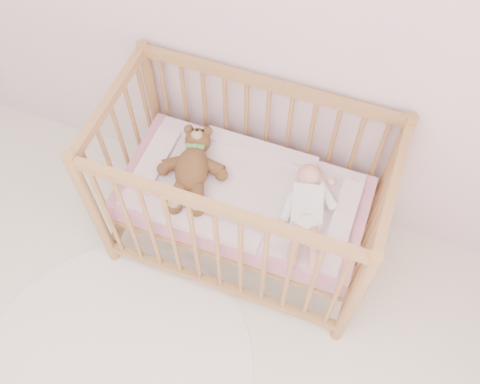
% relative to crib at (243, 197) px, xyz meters
% --- Properties ---
extents(crib, '(1.36, 0.76, 1.00)m').
position_rel_crib_xyz_m(crib, '(0.00, 0.00, 0.00)').
color(crib, '#B77B4D').
rests_on(crib, floor).
extents(mattress, '(1.22, 0.62, 0.13)m').
position_rel_crib_xyz_m(mattress, '(0.00, 0.00, -0.01)').
color(mattress, '#CD809C').
rests_on(mattress, crib).
extents(blanket, '(1.10, 0.58, 0.06)m').
position_rel_crib_xyz_m(blanket, '(0.00, 0.00, 0.06)').
color(blanket, pink).
rests_on(blanket, mattress).
extents(baby, '(0.39, 0.61, 0.14)m').
position_rel_crib_xyz_m(baby, '(0.32, -0.02, 0.14)').
color(baby, white).
rests_on(baby, blanket).
extents(teddy_bear, '(0.48, 0.59, 0.14)m').
position_rel_crib_xyz_m(teddy_bear, '(-0.26, -0.02, 0.15)').
color(teddy_bear, brown).
rests_on(teddy_bear, blanket).
extents(rug, '(1.41, 1.41, 0.01)m').
position_rel_crib_xyz_m(rug, '(-0.36, -0.91, -0.49)').
color(rug, silver).
rests_on(rug, floor).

